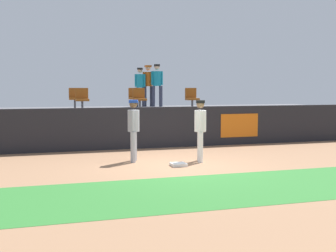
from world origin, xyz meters
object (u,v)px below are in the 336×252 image
object	(u,v)px
first_base	(179,165)
player_fielder_home	(200,126)
seat_front_center	(139,98)
spectator_casual	(140,84)
seat_back_center	(134,97)
seat_front_right	(192,97)
seat_back_left	(75,97)
player_runner_visitor	(134,126)
spectator_capped	(157,82)
seat_front_left	(82,98)
spectator_hooded	(148,83)

from	to	relation	value
first_base	player_fielder_home	distance (m)	1.36
seat_front_center	spectator_casual	world-z (taller)	spectator_casual
seat_front_center	seat_back_center	size ratio (longest dim) A/B	1.00
seat_back_center	spectator_casual	size ratio (longest dim) A/B	0.48
seat_front_right	seat_back_center	distance (m)	2.64
first_base	seat_back_left	size ratio (longest dim) A/B	0.48
seat_front_center	seat_front_right	bearing A→B (deg)	0.00
seat_back_center	seat_back_left	bearing A→B (deg)	180.00
first_base	seat_front_right	bearing A→B (deg)	66.59
player_runner_visitor	spectator_capped	bearing A→B (deg)	177.86
seat_front_center	seat_back_left	bearing A→B (deg)	141.79
player_runner_visitor	spectator_capped	world-z (taller)	spectator_capped
seat_front_center	spectator_capped	distance (m)	3.05
seat_front_left	seat_back_center	bearing A→B (deg)	37.59
player_fielder_home	seat_front_center	distance (m)	4.65
seat_back_center	spectator_capped	size ratio (longest dim) A/B	0.44
player_runner_visitor	spectator_hooded	size ratio (longest dim) A/B	0.95
spectator_capped	spectator_casual	world-z (taller)	spectator_capped
player_runner_visitor	seat_back_center	world-z (taller)	seat_back_center
player_runner_visitor	first_base	bearing A→B (deg)	62.83
player_fielder_home	spectator_capped	world-z (taller)	spectator_capped
spectator_hooded	seat_back_center	bearing A→B (deg)	43.82
first_base	seat_back_center	xyz separation A→B (m)	(0.24, 6.82, 1.69)
seat_front_right	spectator_hooded	size ratio (longest dim) A/B	0.45
spectator_hooded	seat_front_center	bearing A→B (deg)	61.41
spectator_hooded	seat_front_right	bearing A→B (deg)	100.72
first_base	spectator_capped	distance (m)	8.14
seat_back_center	seat_front_left	bearing A→B (deg)	-142.41
seat_front_left	spectator_casual	bearing A→B (deg)	44.94
player_fielder_home	seat_back_left	world-z (taller)	seat_back_left
spectator_hooded	seat_back_left	bearing A→B (deg)	10.39
seat_front_left	seat_front_right	size ratio (longest dim) A/B	1.00
spectator_hooded	player_fielder_home	bearing A→B (deg)	78.90
spectator_capped	spectator_casual	bearing A→B (deg)	-0.90
seat_front_center	seat_back_center	xyz separation A→B (m)	(0.18, 1.80, -0.00)
seat_back_left	spectator_hooded	distance (m)	3.61
player_runner_visitor	seat_back_left	bearing A→B (deg)	-149.78
seat_front_right	first_base	bearing A→B (deg)	-113.41
first_base	seat_front_center	distance (m)	5.30
seat_back_left	spectator_hooded	world-z (taller)	spectator_hooded
player_fielder_home	spectator_hooded	xyz separation A→B (m)	(0.32, 7.49, 1.32)
seat_front_left	seat_back_left	world-z (taller)	same
player_fielder_home	seat_back_center	world-z (taller)	seat_back_center
seat_back_center	spectator_capped	distance (m)	1.61
seat_front_center	spectator_capped	xyz separation A→B (m)	(1.41, 2.64, 0.62)
seat_front_right	seat_front_center	xyz separation A→B (m)	(-2.11, -0.00, -0.00)
player_fielder_home	spectator_hooded	bearing A→B (deg)	-165.21
seat_front_right	spectator_capped	size ratio (longest dim) A/B	0.44
seat_front_right	spectator_casual	distance (m)	3.21
player_fielder_home	player_runner_visitor	size ratio (longest dim) A/B	1.00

